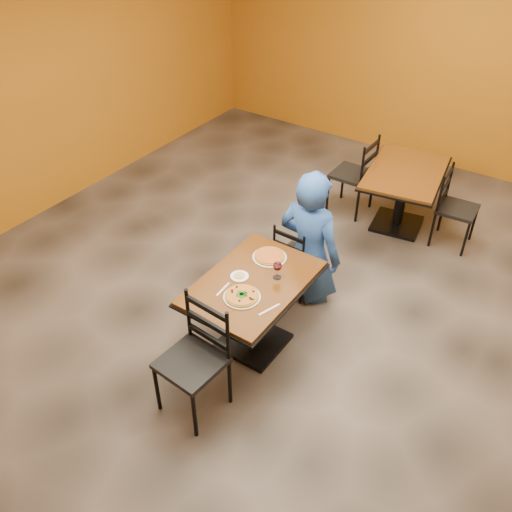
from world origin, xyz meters
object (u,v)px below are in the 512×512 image
Objects in this scene: chair_second_left at (352,174)px; pizza_far at (270,256)px; diner at (310,236)px; chair_second_right at (457,209)px; plate_far at (270,257)px; wine_glass at (277,269)px; chair_main_far at (297,257)px; pizza_main at (242,295)px; chair_main_near at (191,363)px; plate_main at (242,297)px; table_main at (253,298)px; table_second at (404,185)px; side_plate at (240,276)px.

chair_second_left is 3.55× the size of pizza_far.
diner is (0.36, -1.69, 0.20)m from chair_second_left.
chair_second_right is 0.65× the size of diner.
wine_glass reaches higher than plate_far.
pizza_main is (0.12, -1.12, 0.36)m from chair_main_far.
wine_glass is at bearing 109.05° from chair_main_far.
pizza_far is at bearing 97.32° from chair_main_near.
plate_far is at bearing 100.31° from pizza_main.
chair_main_near is at bearing -86.97° from plate_far.
plate_main is 1.09× the size of pizza_main.
chair_main_near is 1.24m from pizza_far.
plate_far is (-0.06, 0.36, 0.20)m from table_main.
chair_main_far is at bearing 91.79° from plate_far.
table_second is 4.77× the size of pizza_main.
plate_far is (-1.05, -2.26, 0.30)m from chair_second_right.
pizza_main is at bearing 98.42° from chair_main_far.
diner is (-0.95, -1.69, 0.25)m from chair_second_right.
chair_second_left reaches higher than table_second.
chair_main_far is 5.12× the size of side_plate.
side_plate is (-0.07, -0.37, 0.00)m from plate_far.
chair_main_near is 3.27× the size of plate_far.
pizza_far is (-0.11, -0.56, 0.07)m from diner.
chair_main_far reaches higher than table_main.
chair_main_far is 2.93× the size of pizza_far.
side_plate reaches higher than table_second.
table_second is 1.49× the size of chair_second_right.
chair_main_far is at bearing 8.22° from chair_second_left.
chair_second_right reaches higher than plate_far.
diner is 7.80× the size of wine_glass.
table_second is 4.84× the size of pizza_far.
wine_glass is at bearing -94.40° from table_second.
chair_second_right is at bearing 0.00° from table_second.
pizza_far is 1.75× the size of side_plate.
chair_second_right reaches higher than side_plate.
chair_main_far is 1.18m from pizza_main.
diner is 0.58m from plate_far.
pizza_far is (0.26, -2.26, 0.27)m from chair_second_left.
diner is 4.53× the size of plate_main.
chair_main_far is (-0.08, 0.90, -0.15)m from table_main.
chair_second_right reaches higher than table_second.
chair_main_near reaches higher than chair_second_left.
pizza_far is (-0.11, 0.58, 0.00)m from pizza_main.
chair_second_left is 2.29m from plate_far.
chair_main_near is 1.02× the size of chair_second_left.
chair_main_near is at bearing -93.78° from plate_main.
side_plate is (-0.17, 0.21, 0.00)m from plate_main.
pizza_main is at bearing 90.65° from diner.
diner is at bearing 79.39° from plate_far.
pizza_far is at bearing 80.03° from diner.
chair_main_far reaches higher than plate_far.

